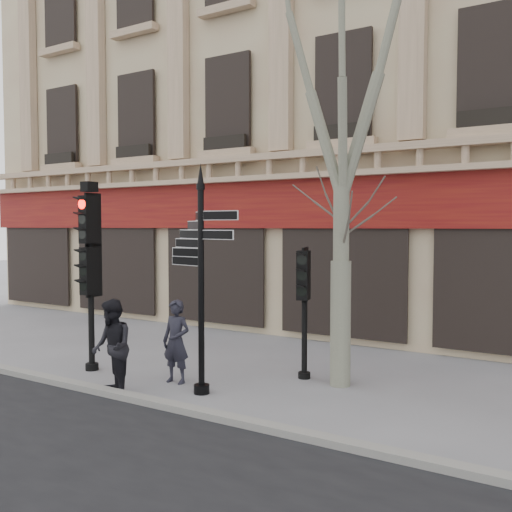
# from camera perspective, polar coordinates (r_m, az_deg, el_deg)

# --- Properties ---
(ground) EXTENTS (80.00, 80.00, 0.00)m
(ground) POSITION_cam_1_polar(r_m,az_deg,el_deg) (10.66, -2.37, -13.37)
(ground) COLOR slate
(ground) RESTS_ON ground
(kerb) EXTENTS (80.00, 0.25, 0.12)m
(kerb) POSITION_cam_1_polar(r_m,az_deg,el_deg) (9.58, -7.29, -14.93)
(kerb) COLOR gray
(kerb) RESTS_ON ground
(building) EXTENTS (28.00, 15.52, 18.00)m
(building) POSITION_cam_1_polar(r_m,az_deg,el_deg) (22.51, 16.93, 18.29)
(building) COLOR tan
(building) RESTS_ON ground
(fingerpost) EXTENTS (2.23, 2.23, 4.11)m
(fingerpost) POSITION_cam_1_polar(r_m,az_deg,el_deg) (10.14, -5.53, 1.62)
(fingerpost) COLOR black
(fingerpost) RESTS_ON ground
(traffic_signal_main) EXTENTS (0.44, 0.33, 3.92)m
(traffic_signal_main) POSITION_cam_1_polar(r_m,az_deg,el_deg) (12.26, -16.24, 0.40)
(traffic_signal_main) COLOR black
(traffic_signal_main) RESTS_ON ground
(traffic_signal_secondary) EXTENTS (0.49, 0.40, 2.53)m
(traffic_signal_secondary) POSITION_cam_1_polar(r_m,az_deg,el_deg) (11.23, 4.89, -3.35)
(traffic_signal_secondary) COLOR black
(traffic_signal_secondary) RESTS_ON ground
(plane_tree) EXTENTS (3.42, 3.42, 9.09)m
(plane_tree) POSITION_cam_1_polar(r_m,az_deg,el_deg) (11.25, 8.67, 20.43)
(plane_tree) COLOR gray
(plane_tree) RESTS_ON ground
(pedestrian_a) EXTENTS (0.61, 0.43, 1.60)m
(pedestrian_a) POSITION_cam_1_polar(r_m,az_deg,el_deg) (11.14, -7.98, -8.45)
(pedestrian_a) COLOR black
(pedestrian_a) RESTS_ON ground
(pedestrian_b) EXTENTS (1.05, 0.99, 1.71)m
(pedestrian_b) POSITION_cam_1_polar(r_m,az_deg,el_deg) (10.58, -14.22, -8.82)
(pedestrian_b) COLOR black
(pedestrian_b) RESTS_ON ground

